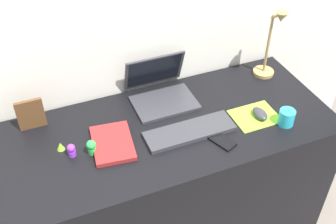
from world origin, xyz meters
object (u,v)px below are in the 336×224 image
laptop (160,88)px  mouse (260,114)px  picture_frame (31,114)px  toy_figurine_purple (71,150)px  notebook_pad (112,143)px  coffee_mug (287,117)px  keyboard (190,131)px  toy_figurine_lime (60,146)px  desk_lamp (271,46)px  toy_figurine_green (91,147)px  cell_phone (221,141)px

laptop → mouse: laptop is taller
picture_frame → toy_figurine_purple: (0.12, -0.24, -0.04)m
notebook_pad → laptop: bearing=44.4°
coffee_mug → toy_figurine_purple: bearing=169.7°
laptop → notebook_pad: laptop is taller
keyboard → toy_figurine_lime: toy_figurine_lime is taller
desk_lamp → notebook_pad: size_ratio=1.61×
toy_figurine_green → keyboard: bearing=-5.8°
picture_frame → toy_figurine_green: 0.33m
picture_frame → toy_figurine_green: (0.20, -0.26, -0.04)m
desk_lamp → notebook_pad: bearing=-167.9°
notebook_pad → toy_figurine_lime: 0.22m
keyboard → cell_phone: (0.11, -0.10, -0.01)m
toy_figurine_lime → toy_figurine_green: size_ratio=0.55×
mouse → picture_frame: size_ratio=0.64×
picture_frame → toy_figurine_lime: 0.22m
notebook_pad → toy_figurine_green: (-0.09, -0.01, 0.03)m
mouse → cell_phone: mouse is taller
toy_figurine_lime → toy_figurine_purple: (0.04, -0.05, 0.01)m
laptop → toy_figurine_lime: bearing=-161.1°
toy_figurine_lime → toy_figurine_purple: toy_figurine_purple is taller
desk_lamp → laptop: bearing=175.4°
laptop → cell_phone: 0.42m
cell_phone → coffee_mug: size_ratio=1.67×
mouse → toy_figurine_lime: bearing=171.1°
toy_figurine_lime → toy_figurine_purple: size_ratio=0.62×
picture_frame → coffee_mug: 1.15m
laptop → coffee_mug: bearing=-41.6°
picture_frame → notebook_pad: bearing=-39.7°
toy_figurine_purple → desk_lamp: bearing=9.9°
keyboard → toy_figurine_green: 0.44m
desk_lamp → toy_figurine_lime: 1.13m
mouse → notebook_pad: mouse is taller
cell_phone → keyboard: bearing=113.8°
coffee_mug → toy_figurine_green: size_ratio=1.13×
laptop → picture_frame: (-0.61, 0.01, 0.02)m
laptop → toy_figurine_green: size_ratio=4.42×
desk_lamp → toy_figurine_green: 1.02m
notebook_pad → coffee_mug: (0.77, -0.17, 0.03)m
desk_lamp → toy_figurine_purple: bearing=-170.1°
cell_phone → notebook_pad: (-0.45, 0.16, 0.01)m
laptop → picture_frame: size_ratio=2.00×
desk_lamp → toy_figurine_green: bearing=-168.3°
keyboard → toy_figurine_purple: toy_figurine_purple is taller
coffee_mug → toy_figurine_purple: 0.96m
toy_figurine_purple → mouse: bearing=-5.7°
coffee_mug → desk_lamp: bearing=70.8°
notebook_pad → toy_figurine_lime: toy_figurine_lime is taller
desk_lamp → toy_figurine_lime: size_ratio=10.45×
mouse → notebook_pad: bearing=173.1°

